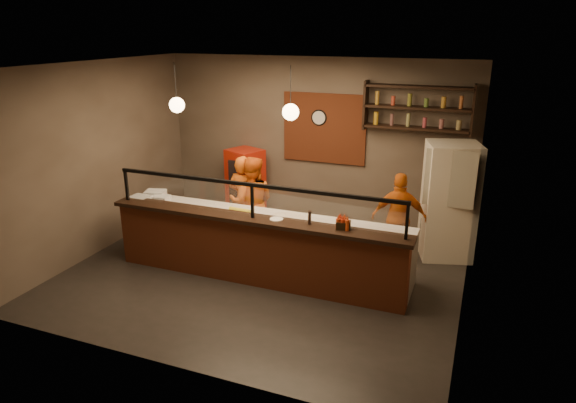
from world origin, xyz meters
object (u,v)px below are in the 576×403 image
at_px(cook_mid, 252,203).
at_px(condiment_caddy, 343,225).
at_px(wall_clock, 319,118).
at_px(cook_left, 244,200).
at_px(pizza_dough, 287,218).
at_px(cook_right, 399,218).
at_px(fridge, 449,201).
at_px(pepper_mill, 310,218).
at_px(red_cooler, 246,185).

relative_size(cook_mid, condiment_caddy, 8.28).
bearing_deg(wall_clock, cook_mid, -114.54).
xyz_separation_m(cook_left, pizza_dough, (1.13, -0.81, 0.10)).
bearing_deg(cook_mid, cook_right, 172.31).
xyz_separation_m(fridge, condiment_caddy, (-1.25, -2.03, 0.14)).
height_order(cook_left, condiment_caddy, cook_left).
bearing_deg(condiment_caddy, pizza_dough, 155.45).
distance_m(wall_clock, pizza_dough, 2.54).
xyz_separation_m(condiment_caddy, pepper_mill, (-0.49, -0.01, 0.04)).
distance_m(fridge, red_cooler, 3.94).
height_order(fridge, pepper_mill, fridge).
distance_m(cook_left, cook_mid, 0.23).
bearing_deg(pizza_dough, condiment_caddy, -24.55).
relative_size(fridge, pizza_dough, 3.47).
distance_m(cook_right, condiment_caddy, 1.66).
distance_m(cook_mid, red_cooler, 1.42).
bearing_deg(cook_mid, pepper_mill, 124.94).
distance_m(red_cooler, pizza_dough, 2.54).
height_order(wall_clock, cook_right, wall_clock).
bearing_deg(pizza_dough, fridge, 34.45).
distance_m(wall_clock, cook_mid, 2.12).
bearing_deg(pizza_dough, wall_clock, 95.83).
bearing_deg(cook_mid, wall_clock, -130.65).
xyz_separation_m(cook_right, fridge, (0.72, 0.49, 0.22)).
distance_m(cook_left, pepper_mill, 2.14).
bearing_deg(condiment_caddy, cook_left, 149.40).
xyz_separation_m(cook_right, pizza_dough, (-1.55, -1.07, 0.15)).
bearing_deg(condiment_caddy, pepper_mill, -178.25).
distance_m(cook_left, cook_right, 2.70).
bearing_deg(cook_mid, pizza_dough, 126.89).
bearing_deg(wall_clock, red_cooler, -167.65).
bearing_deg(red_cooler, pepper_mill, -24.89).
bearing_deg(fridge, wall_clock, 148.84).
bearing_deg(fridge, condiment_caddy, -137.66).
distance_m(fridge, pepper_mill, 2.69).
bearing_deg(pizza_dough, red_cooler, 130.54).
relative_size(cook_left, cook_right, 1.07).
height_order(wall_clock, fridge, wall_clock).
bearing_deg(wall_clock, cook_right, -33.22).
bearing_deg(cook_right, pizza_dough, 25.31).
xyz_separation_m(cook_mid, red_cooler, (-0.72, 1.22, -0.10)).
distance_m(red_cooler, condiment_caddy, 3.61).
height_order(cook_mid, pizza_dough, cook_mid).
xyz_separation_m(wall_clock, red_cooler, (-1.42, -0.31, -1.38)).
xyz_separation_m(red_cooler, condiment_caddy, (2.67, -2.39, 0.40)).
bearing_deg(pizza_dough, pepper_mill, -42.08).
bearing_deg(cook_left, wall_clock, -119.26).
height_order(cook_right, pepper_mill, cook_right).
bearing_deg(wall_clock, fridge, -15.06).
height_order(wall_clock, red_cooler, wall_clock).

